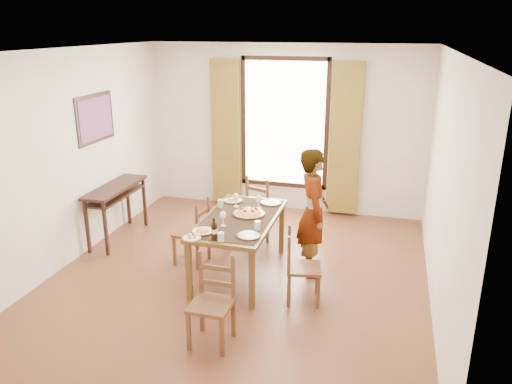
% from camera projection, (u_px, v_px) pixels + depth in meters
% --- Properties ---
extents(ground, '(5.00, 5.00, 0.00)m').
position_uv_depth(ground, '(241.00, 274.00, 6.23)').
color(ground, '#4D2618').
rests_on(ground, ground).
extents(room_shell, '(4.60, 5.10, 2.74)m').
position_uv_depth(room_shell, '(242.00, 152.00, 5.86)').
color(room_shell, white).
rests_on(room_shell, ground).
extents(console_table, '(0.38, 1.20, 0.80)m').
position_uv_depth(console_table, '(116.00, 194.00, 7.07)').
color(console_table, black).
rests_on(console_table, ground).
extents(dining_table, '(0.85, 1.60, 0.76)m').
position_uv_depth(dining_table, '(239.00, 223.00, 6.03)').
color(dining_table, brown).
rests_on(dining_table, ground).
extents(chair_west, '(0.42, 0.42, 0.87)m').
position_uv_depth(chair_west, '(194.00, 234.00, 6.42)').
color(chair_west, brown).
rests_on(chair_west, ground).
extents(chair_north, '(0.53, 0.53, 0.93)m').
position_uv_depth(chair_north, '(263.00, 208.00, 7.22)').
color(chair_north, brown).
rests_on(chair_north, ground).
extents(chair_south, '(0.40, 0.40, 0.88)m').
position_uv_depth(chair_south, '(212.00, 304.00, 4.79)').
color(chair_south, brown).
rests_on(chair_south, ground).
extents(chair_east, '(0.44, 0.44, 0.84)m').
position_uv_depth(chair_east, '(301.00, 268.00, 5.53)').
color(chair_east, brown).
rests_on(chair_east, ground).
extents(man, '(0.78, 0.69, 1.59)m').
position_uv_depth(man, '(313.00, 213.00, 6.05)').
color(man, gray).
rests_on(man, ground).
extents(plate_sw, '(0.27, 0.27, 0.05)m').
position_uv_depth(plate_sw, '(203.00, 230.00, 5.57)').
color(plate_sw, silver).
rests_on(plate_sw, dining_table).
extents(plate_se, '(0.27, 0.27, 0.05)m').
position_uv_depth(plate_se, '(249.00, 234.00, 5.46)').
color(plate_se, silver).
rests_on(plate_se, dining_table).
extents(plate_nw, '(0.27, 0.27, 0.05)m').
position_uv_depth(plate_nw, '(233.00, 199.00, 6.54)').
color(plate_nw, silver).
rests_on(plate_nw, dining_table).
extents(plate_ne, '(0.27, 0.27, 0.05)m').
position_uv_depth(plate_ne, '(271.00, 201.00, 6.47)').
color(plate_ne, silver).
rests_on(plate_ne, dining_table).
extents(pasta_platter, '(0.40, 0.40, 0.10)m').
position_uv_depth(pasta_platter, '(249.00, 211.00, 6.08)').
color(pasta_platter, orange).
rests_on(pasta_platter, dining_table).
extents(caprese_plate, '(0.20, 0.20, 0.04)m').
position_uv_depth(caprese_plate, '(192.00, 237.00, 5.41)').
color(caprese_plate, silver).
rests_on(caprese_plate, dining_table).
extents(wine_glass_a, '(0.08, 0.08, 0.18)m').
position_uv_depth(wine_glass_a, '(223.00, 219.00, 5.72)').
color(wine_glass_a, white).
rests_on(wine_glass_a, dining_table).
extents(wine_glass_b, '(0.08, 0.08, 0.18)m').
position_uv_depth(wine_glass_b, '(258.00, 202.00, 6.26)').
color(wine_glass_b, white).
rests_on(wine_glass_b, dining_table).
extents(wine_glass_c, '(0.08, 0.08, 0.18)m').
position_uv_depth(wine_glass_c, '(236.00, 200.00, 6.33)').
color(wine_glass_c, white).
rests_on(wine_glass_c, dining_table).
extents(tumbler_a, '(0.07, 0.07, 0.10)m').
position_uv_depth(tumbler_a, '(257.00, 225.00, 5.63)').
color(tumbler_a, silver).
rests_on(tumbler_a, dining_table).
extents(tumbler_b, '(0.07, 0.07, 0.10)m').
position_uv_depth(tumbler_b, '(221.00, 203.00, 6.33)').
color(tumbler_b, silver).
rests_on(tumbler_b, dining_table).
extents(tumbler_c, '(0.07, 0.07, 0.10)m').
position_uv_depth(tumbler_c, '(221.00, 237.00, 5.33)').
color(tumbler_c, silver).
rests_on(tumbler_c, dining_table).
extents(wine_bottle, '(0.07, 0.07, 0.25)m').
position_uv_depth(wine_bottle, '(214.00, 229.00, 5.35)').
color(wine_bottle, black).
rests_on(wine_bottle, dining_table).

